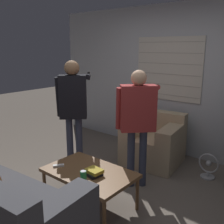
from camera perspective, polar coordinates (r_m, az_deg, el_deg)
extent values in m
plane|color=#665B51|center=(3.46, -3.72, -18.23)|extent=(16.00, 16.00, 0.00)
cube|color=#ADB2B7|center=(4.65, 13.49, 6.58)|extent=(5.20, 0.06, 2.55)
cube|color=beige|center=(4.65, 12.12, 9.16)|extent=(1.22, 0.02, 1.07)
cube|color=gray|center=(4.69, 11.78, 3.72)|extent=(1.19, 0.00, 0.01)
cube|color=gray|center=(4.66, 11.89, 5.88)|extent=(1.19, 0.00, 0.01)
cube|color=gray|center=(4.64, 12.00, 8.06)|extent=(1.19, 0.00, 0.01)
cube|color=gray|center=(4.63, 12.11, 10.26)|extent=(1.19, 0.00, 0.01)
cube|color=gray|center=(4.62, 12.22, 12.46)|extent=(1.19, 0.00, 0.01)
cube|color=gray|center=(4.62, 12.34, 14.67)|extent=(1.19, 0.00, 0.01)
cube|color=#424247|center=(2.96, -23.27, -20.20)|extent=(1.90, 0.99, 0.47)
cube|color=#424247|center=(2.23, -12.22, -21.00)|extent=(0.31, 0.84, 0.21)
cube|color=tan|center=(4.36, 8.87, -7.98)|extent=(0.95, 0.93, 0.45)
cube|color=tan|center=(4.50, 10.60, -1.96)|extent=(0.87, 0.31, 0.34)
cube|color=tan|center=(4.15, 12.93, -4.49)|extent=(0.35, 0.85, 0.20)
cube|color=tan|center=(4.36, 5.34, -3.25)|extent=(0.35, 0.85, 0.20)
cube|color=brown|center=(3.13, -4.96, -13.02)|extent=(1.04, 0.66, 0.04)
cylinder|color=brown|center=(3.71, -7.14, -12.34)|extent=(0.04, 0.04, 0.41)
cylinder|color=brown|center=(3.16, 5.52, -17.30)|extent=(0.04, 0.04, 0.41)
cylinder|color=brown|center=(3.39, -14.45, -15.39)|extent=(0.04, 0.04, 0.41)
cylinder|color=brown|center=(2.78, -1.68, -22.13)|extent=(0.04, 0.04, 0.41)
cylinder|color=#33384C|center=(4.02, -9.12, -6.97)|extent=(0.10, 0.10, 0.83)
cylinder|color=#33384C|center=(4.01, -7.14, -6.97)|extent=(0.10, 0.10, 0.83)
cube|color=black|center=(3.82, -8.51, 3.30)|extent=(0.42, 0.41, 0.62)
sphere|color=#846042|center=(3.77, -8.74, 9.43)|extent=(0.22, 0.22, 0.22)
cylinder|color=black|center=(3.89, -11.60, 3.20)|extent=(0.16, 0.16, 0.60)
cylinder|color=black|center=(4.06, -5.23, 7.72)|extent=(0.46, 0.49, 0.12)
cube|color=black|center=(4.36, -5.09, 7.83)|extent=(0.05, 0.05, 0.13)
cylinder|color=#33384C|center=(3.56, 4.14, -10.06)|extent=(0.10, 0.10, 0.79)
cylinder|color=#33384C|center=(3.59, 6.70, -9.93)|extent=(0.10, 0.10, 0.79)
cube|color=maroon|center=(3.35, 5.69, 0.84)|extent=(0.46, 0.46, 0.59)
sphere|color=tan|center=(3.29, 5.85, 7.39)|extent=(0.20, 0.20, 0.20)
cylinder|color=maroon|center=(3.36, 1.44, 0.72)|extent=(0.16, 0.16, 0.57)
cylinder|color=maroon|center=(3.63, 8.79, 4.59)|extent=(0.44, 0.44, 0.24)
cube|color=white|center=(3.90, 7.81, 3.94)|extent=(0.07, 0.07, 0.13)
cube|color=black|center=(3.02, -4.00, -13.27)|extent=(0.19, 0.18, 0.04)
cube|color=gold|center=(3.00, -3.90, -12.65)|extent=(0.19, 0.15, 0.04)
cylinder|color=#238E47|center=(2.87, -6.25, -13.80)|extent=(0.07, 0.07, 0.12)
cylinder|color=silver|center=(2.85, -6.29, -12.68)|extent=(0.06, 0.06, 0.00)
cube|color=white|center=(3.27, -11.56, -11.37)|extent=(0.11, 0.13, 0.02)
cylinder|color=#A8A8AD|center=(4.16, 20.04, -13.09)|extent=(0.20, 0.20, 0.02)
cylinder|color=#A8A8AD|center=(4.14, 20.09, -12.55)|extent=(0.03, 0.03, 0.07)
torus|color=#A8A8AD|center=(4.07, 20.29, -10.44)|extent=(0.29, 0.02, 0.29)
sphere|color=#A8A8AD|center=(4.07, 20.29, -10.44)|extent=(0.08, 0.08, 0.08)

